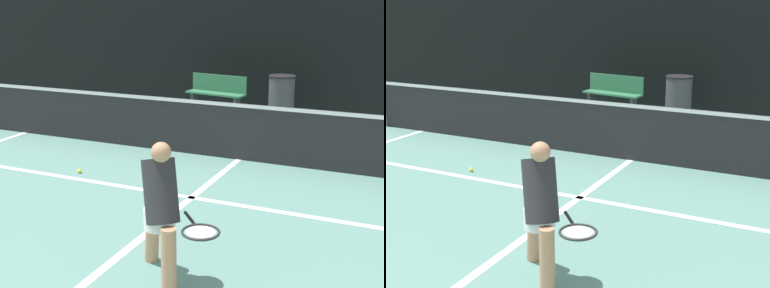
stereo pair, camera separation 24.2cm
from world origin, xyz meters
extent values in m
cube|color=white|center=(0.00, 5.89, 0.00)|extent=(8.25, 0.10, 0.01)
cube|color=white|center=(0.00, 5.18, 0.00)|extent=(0.10, 5.27, 0.01)
cube|color=#232326|center=(0.00, 7.82, 0.47)|extent=(11.00, 0.02, 0.95)
cube|color=white|center=(0.00, 7.82, 0.92)|extent=(11.00, 0.03, 0.06)
cube|color=black|center=(0.00, 12.37, 1.87)|extent=(24.00, 0.06, 3.74)
cylinder|color=tan|center=(0.81, 3.59, 0.32)|extent=(0.14, 0.14, 0.65)
cylinder|color=tan|center=(0.40, 4.05, 0.37)|extent=(0.29, 0.30, 0.75)
cylinder|color=white|center=(0.60, 3.83, 0.62)|extent=(0.30, 0.30, 0.20)
cylinder|color=#262628|center=(0.64, 3.78, 0.91)|extent=(0.44, 0.44, 0.70)
sphere|color=tan|center=(0.66, 3.75, 1.29)|extent=(0.19, 0.19, 0.19)
cylinder|color=#262628|center=(0.91, 3.84, 0.67)|extent=(0.22, 0.24, 0.03)
torus|color=#262628|center=(1.11, 3.61, 0.67)|extent=(0.48, 0.48, 0.02)
cylinder|color=beige|center=(1.11, 3.61, 0.67)|extent=(0.37, 0.37, 0.01)
sphere|color=#D1E033|center=(-2.00, 6.14, 0.03)|extent=(0.07, 0.07, 0.07)
cube|color=#33724C|center=(-1.79, 11.22, 0.44)|extent=(1.47, 0.56, 0.04)
cube|color=#33724C|center=(-1.76, 11.39, 0.65)|extent=(1.43, 0.25, 0.42)
cube|color=#333338|center=(-2.35, 11.30, 0.22)|extent=(0.06, 0.32, 0.44)
cube|color=#333338|center=(-1.22, 11.13, 0.22)|extent=(0.06, 0.32, 0.44)
cylinder|color=#3F3F42|center=(-0.27, 11.48, 0.44)|extent=(0.58, 0.58, 0.88)
cylinder|color=black|center=(-0.27, 11.48, 0.90)|extent=(0.61, 0.61, 0.04)
cube|color=#B7B7BC|center=(0.46, 16.57, 0.40)|extent=(1.72, 4.62, 0.80)
cube|color=#1E2328|center=(0.46, 16.34, 1.07)|extent=(1.45, 2.77, 0.53)
cylinder|color=black|center=(1.24, 15.09, 0.30)|extent=(0.18, 0.60, 0.60)
camera|label=1|loc=(2.77, -0.28, 2.62)|focal=50.00mm
camera|label=2|loc=(2.99, -0.18, 2.62)|focal=50.00mm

